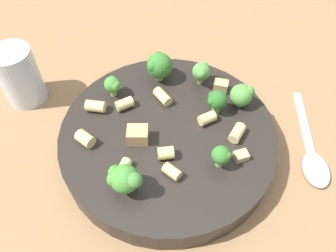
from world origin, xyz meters
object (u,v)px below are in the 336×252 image
chicken_chunk_0 (241,156)px  rigatoni_8 (124,168)px  broccoli_floret_4 (242,95)px  broccoli_floret_6 (202,72)px  chicken_chunk_2 (221,86)px  broccoli_floret_3 (159,65)px  broccoli_floret_5 (221,156)px  broccoli_floret_1 (217,100)px  rigatoni_4 (237,133)px  rigatoni_0 (163,96)px  broccoli_floret_0 (124,179)px  drinking_glass (21,79)px  rigatoni_2 (96,106)px  chicken_chunk_1 (138,135)px  rigatoni_3 (85,139)px  rigatoni_1 (207,118)px  rigatoni_6 (172,171)px  spoon (313,156)px  broccoli_floret_2 (113,85)px  rigatoni_7 (125,104)px  pasta_bowl (168,137)px

chicken_chunk_0 → rigatoni_8: bearing=-32.9°
broccoli_floret_4 → broccoli_floret_6: (0.01, -0.07, 0.00)m
broccoli_floret_4 → chicken_chunk_2: size_ratio=1.73×
broccoli_floret_3 → broccoli_floret_5: 0.17m
chicken_chunk_0 → broccoli_floret_1: bearing=-112.1°
rigatoni_4 → rigatoni_0: bearing=-73.9°
broccoli_floret_0 → drinking_glass: drinking_glass is taller
broccoli_floret_1 → rigatoni_2: 0.17m
broccoli_floret_4 → chicken_chunk_1: bearing=-16.5°
rigatoni_3 → rigatoni_0: bearing=177.1°
rigatoni_0 → broccoli_floret_6: bearing=170.9°
broccoli_floret_0 → chicken_chunk_1: size_ratio=1.56×
broccoli_floret_3 → rigatoni_1: size_ratio=1.99×
broccoli_floret_4 → drinking_glass: bearing=-48.9°
rigatoni_6 → rigatoni_8: size_ratio=0.99×
spoon → chicken_chunk_0: bearing=-27.5°
broccoli_floret_1 → broccoli_floret_2: broccoli_floret_1 is taller
rigatoni_8 → drinking_glass: 0.24m
rigatoni_0 → chicken_chunk_2: bearing=152.6°
broccoli_floret_5 → rigatoni_3: size_ratio=1.43×
chicken_chunk_1 → rigatoni_3: bearing=-36.2°
broccoli_floret_2 → rigatoni_4: bearing=115.6°
broccoli_floret_6 → rigatoni_6: 0.17m
rigatoni_0 → rigatoni_7: 0.06m
broccoli_floret_1 → rigatoni_2: size_ratio=1.39×
broccoli_floret_2 → chicken_chunk_0: broccoli_floret_2 is taller
broccoli_floret_3 → rigatoni_1: (0.00, 0.11, -0.02)m
broccoli_floret_5 → rigatoni_1: size_ratio=1.46×
pasta_bowl → rigatoni_0: rigatoni_0 is taller
rigatoni_0 → rigatoni_4: (-0.03, 0.11, 0.00)m
broccoli_floret_2 → broccoli_floret_4: 0.18m
broccoli_floret_6 → rigatoni_2: 0.16m
rigatoni_8 → rigatoni_3: bearing=-78.9°
broccoli_floret_5 → rigatoni_0: (-0.02, -0.13, -0.01)m
broccoli_floret_2 → broccoli_floret_3: size_ratio=0.70×
rigatoni_6 → rigatoni_8: same height
rigatoni_7 → pasta_bowl: bearing=105.7°
broccoli_floret_0 → broccoli_floret_2: broccoli_floret_0 is taller
rigatoni_3 → rigatoni_8: bearing=101.1°
rigatoni_1 → chicken_chunk_2: size_ratio=1.14×
rigatoni_4 → rigatoni_1: bearing=-74.1°
rigatoni_6 → broccoli_floret_4: bearing=-170.7°
broccoli_floret_1 → rigatoni_3: broccoli_floret_1 is taller
pasta_bowl → rigatoni_4: size_ratio=11.18×
broccoli_floret_1 → drinking_glass: (0.18, -0.24, -0.02)m
chicken_chunk_0 → chicken_chunk_1: size_ratio=0.65×
broccoli_floret_2 → rigatoni_8: (0.06, 0.11, -0.01)m
broccoli_floret_2 → rigatoni_0: bearing=131.6°
broccoli_floret_1 → broccoli_floret_6: same height
rigatoni_4 → rigatoni_7: size_ratio=1.09×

